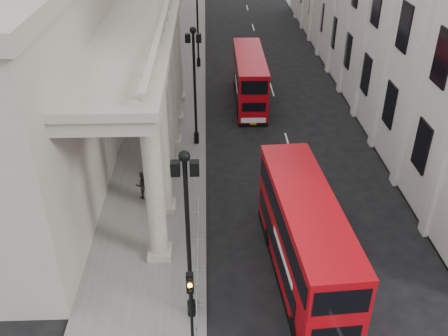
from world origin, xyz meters
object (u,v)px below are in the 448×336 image
Objects in this scene: lamp_post_mid at (195,80)px; lamp_post_south at (188,229)px; traffic_light at (191,300)px; bus_near at (305,238)px; pedestrian_c at (161,121)px; bus_far at (249,78)px; pedestrian_a at (149,166)px; lamp_post_north at (197,17)px; pedestrian_b at (143,185)px.

lamp_post_south is at bearing -90.00° from lamp_post_mid.
traffic_light is at bearing -89.68° from lamp_post_mid.
bus_near is at bearing 40.68° from traffic_light.
traffic_light is 2.29× the size of pedestrian_c.
lamp_post_mid is at bearing 107.01° from bus_near.
bus_far is (4.22, 25.32, -0.97)m from traffic_light.
lamp_post_south is at bearing -107.46° from pedestrian_a.
bus_far is at bearing 59.41° from lamp_post_mid.
lamp_post_south is 4.43× the size of pedestrian_c.
lamp_post_north is 5.28× the size of pedestrian_a.
traffic_light reaches higher than pedestrian_a.
pedestrian_a is at bearing -121.32° from bus_far.
traffic_light is 6.85m from bus_near.
pedestrian_c is at bearing 98.46° from lamp_post_south.
bus_far is 5.06× the size of pedestrian_c.
bus_far is at bearing 26.82° from pedestrian_a.
lamp_post_mid is 0.88× the size of bus_far.
bus_near reaches higher than traffic_light.
lamp_post_south reaches higher than traffic_light.
pedestrian_c is at bearing 97.89° from traffic_light.
pedestrian_c is (-2.63, 1.71, -3.85)m from lamp_post_mid.
lamp_post_north reaches higher than bus_far.
lamp_post_north is 34.07m from traffic_light.
lamp_post_north is (0.00, 16.00, 0.00)m from lamp_post_mid.
lamp_post_south is 1.93× the size of traffic_light.
lamp_post_north is (0.00, 32.00, 0.00)m from lamp_post_south.
traffic_light is at bearing -80.52° from pedestrian_c.
pedestrian_b is (-7.40, -14.06, -1.15)m from bus_far.
bus_near is (5.26, 2.42, -2.56)m from lamp_post_south.
pedestrian_b is at bearing -114.49° from lamp_post_mid.
pedestrian_a is at bearing 104.08° from lamp_post_south.
pedestrian_a is (-2.90, -20.42, -4.00)m from lamp_post_north.
bus_near is at bearing 24.68° from lamp_post_south.
pedestrian_c is at bearing 147.03° from lamp_post_mid.
lamp_post_south is 18.31m from pedestrian_c.
pedestrian_a is at bearing -90.94° from pedestrian_c.
lamp_post_mid is at bearing 90.32° from traffic_light.
pedestrian_c is (-2.63, -14.29, -3.85)m from lamp_post_north.
pedestrian_b is (-3.08, 9.24, -3.93)m from lamp_post_south.
pedestrian_a is (-2.90, -4.42, -4.00)m from lamp_post_mid.
bus_far is at bearing -133.74° from pedestrian_b.
pedestrian_c is at bearing 113.15° from bus_near.
lamp_post_south is at bearing -90.00° from lamp_post_north.
pedestrian_c is at bearing -100.44° from lamp_post_north.
bus_near is at bearing -61.10° from pedestrian_c.
bus_far is at bearing 88.42° from bus_near.
traffic_light is 14.10m from pedestrian_a.
lamp_post_south reaches higher than bus_far.
lamp_post_south is 5.28× the size of pedestrian_a.
lamp_post_mid is 4.97m from pedestrian_c.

